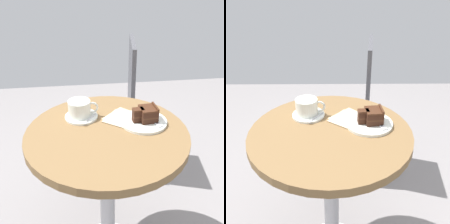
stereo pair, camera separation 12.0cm
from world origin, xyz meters
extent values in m
cylinder|color=brown|center=(0.00, 0.00, 0.72)|extent=(0.67, 0.67, 0.03)
cylinder|color=#B7B7BC|center=(0.00, 0.00, 0.36)|extent=(0.07, 0.07, 0.68)
cylinder|color=silver|center=(-0.10, 0.13, 0.74)|extent=(0.14, 0.14, 0.01)
cylinder|color=silver|center=(-0.11, 0.13, 0.78)|extent=(0.10, 0.10, 0.07)
cylinder|color=beige|center=(-0.11, 0.13, 0.81)|extent=(0.09, 0.09, 0.00)
torus|color=silver|center=(-0.05, 0.13, 0.78)|extent=(0.05, 0.01, 0.05)
cube|color=#B7B7BC|center=(-0.06, 0.10, 0.75)|extent=(0.05, 0.07, 0.00)
ellipsoid|color=#B7B7BC|center=(-0.09, 0.06, 0.75)|extent=(0.02, 0.02, 0.00)
cylinder|color=silver|center=(0.16, 0.05, 0.74)|extent=(0.20, 0.20, 0.01)
cube|color=#381E14|center=(0.18, 0.05, 0.76)|extent=(0.08, 0.08, 0.02)
cube|color=#381E14|center=(0.14, 0.05, 0.76)|extent=(0.05, 0.04, 0.02)
cube|color=#422314|center=(0.18, 0.05, 0.77)|extent=(0.08, 0.08, 0.01)
cube|color=#422314|center=(0.14, 0.05, 0.77)|extent=(0.05, 0.04, 0.01)
cube|color=#381E14|center=(0.18, 0.05, 0.79)|extent=(0.08, 0.08, 0.02)
cube|color=#381E14|center=(0.14, 0.05, 0.79)|extent=(0.05, 0.04, 0.02)
cube|color=#422314|center=(0.18, 0.05, 0.80)|extent=(0.08, 0.08, 0.01)
cube|color=#422314|center=(0.14, 0.05, 0.80)|extent=(0.05, 0.04, 0.01)
cube|color=#422314|center=(0.21, 0.05, 0.78)|extent=(0.02, 0.07, 0.07)
cube|color=#B7B7BC|center=(0.20, 0.06, 0.75)|extent=(0.03, 0.10, 0.00)
cube|color=#B7B7BC|center=(0.22, 0.00, 0.75)|extent=(0.03, 0.04, 0.00)
cube|color=beige|center=(0.08, 0.10, 0.74)|extent=(0.20, 0.20, 0.00)
cube|color=beige|center=(0.07, 0.09, 0.74)|extent=(0.18, 0.18, 0.00)
cylinder|color=#4C4C51|center=(-0.08, 0.89, 0.21)|extent=(0.02, 0.02, 0.42)
cylinder|color=#4C4C51|center=(-0.12, 0.57, 0.21)|extent=(0.02, 0.02, 0.42)
cylinder|color=#4C4C51|center=(0.24, 0.84, 0.21)|extent=(0.02, 0.02, 0.42)
cylinder|color=#4C4C51|center=(0.20, 0.52, 0.21)|extent=(0.02, 0.02, 0.42)
cube|color=#4C4C51|center=(0.06, 0.70, 0.43)|extent=(0.43, 0.43, 0.02)
cube|color=#4C4C51|center=(0.23, 0.68, 0.68)|extent=(0.07, 0.36, 0.48)
camera|label=1|loc=(-0.10, -0.95, 1.35)|focal=45.00mm
camera|label=2|loc=(0.02, -0.96, 1.35)|focal=45.00mm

